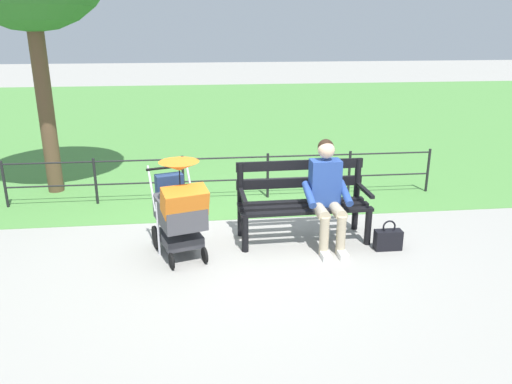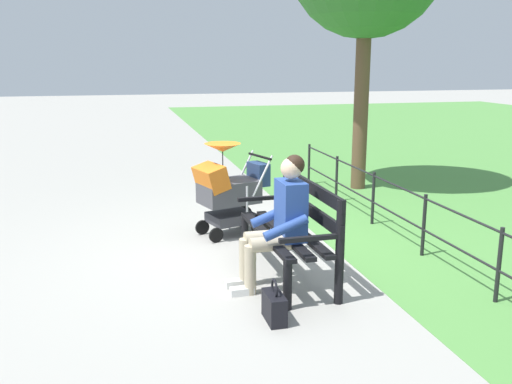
% 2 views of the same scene
% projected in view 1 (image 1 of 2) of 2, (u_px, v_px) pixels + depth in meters
% --- Properties ---
extents(ground_plane, '(60.00, 60.00, 0.00)m').
position_uv_depth(ground_plane, '(234.00, 244.00, 6.15)').
color(ground_plane, '#9E9B93').
extents(grass_lawn, '(40.00, 16.00, 0.01)m').
position_uv_depth(grass_lawn, '(212.00, 117.00, 14.44)').
color(grass_lawn, '#518E42').
rests_on(grass_lawn, ground).
extents(park_bench, '(1.61, 0.64, 0.96)m').
position_uv_depth(park_bench, '(302.00, 198.00, 6.19)').
color(park_bench, black).
rests_on(park_bench, ground).
extents(person_on_bench, '(0.54, 0.74, 1.28)m').
position_uv_depth(person_on_bench, '(327.00, 191.00, 5.96)').
color(person_on_bench, tan).
rests_on(person_on_bench, ground).
extents(stroller, '(0.73, 0.98, 1.15)m').
position_uv_depth(stroller, '(180.00, 208.00, 5.66)').
color(stroller, black).
rests_on(stroller, ground).
extents(handbag, '(0.32, 0.14, 0.37)m').
position_uv_depth(handbag, '(388.00, 239.00, 5.98)').
color(handbag, black).
rests_on(handbag, ground).
extents(park_fence, '(6.45, 0.04, 0.70)m').
position_uv_depth(park_fence, '(226.00, 173.00, 7.60)').
color(park_fence, black).
rests_on(park_fence, ground).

